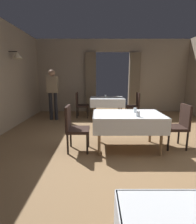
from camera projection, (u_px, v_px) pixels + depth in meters
name	position (u px, v px, depth m)	size (l,w,h in m)	color
ground	(128.00, 150.00, 3.58)	(10.08, 10.08, 0.00)	olive
wall_back	(112.00, 76.00, 7.37)	(6.40, 0.27, 3.00)	gray
dining_table_mid	(128.00, 118.00, 3.58)	(1.42, 0.94, 0.75)	olive
dining_table_far	(107.00, 100.00, 6.28)	(1.20, 0.95, 0.75)	olive
chair_mid_left	(74.00, 126.00, 3.49)	(0.44, 0.44, 0.93)	black
chair_mid_right	(179.00, 124.00, 3.65)	(0.44, 0.44, 0.93)	black
chair_far_right	(134.00, 104.00, 6.24)	(0.45, 0.44, 0.93)	black
chair_far_left	(80.00, 104.00, 6.42)	(0.44, 0.44, 0.93)	black
glass_mid_a	(135.00, 110.00, 3.67)	(0.07, 0.07, 0.10)	silver
glass_mid_b	(138.00, 114.00, 3.27)	(0.08, 0.08, 0.11)	silver
glass_far_a	(105.00, 96.00, 6.30)	(0.07, 0.07, 0.10)	silver
plate_far_b	(115.00, 97.00, 6.47)	(0.22, 0.22, 0.01)	white
person_waiter_by_doorway	(52.00, 91.00, 5.96)	(0.36, 0.22, 1.72)	black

